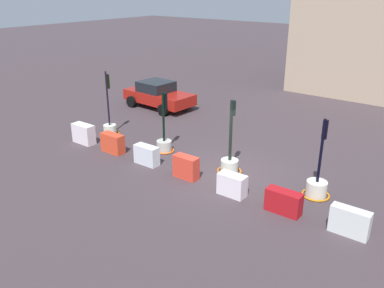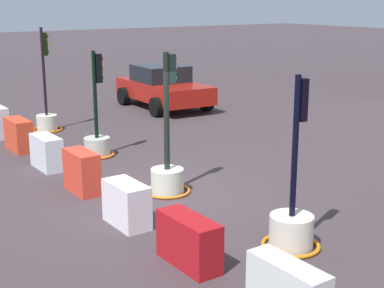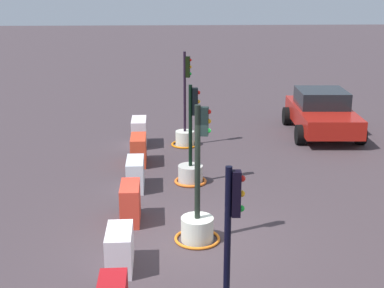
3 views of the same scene
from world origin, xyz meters
name	(u,v)px [view 3 (image 3 of 3)]	position (x,y,z in m)	size (l,w,h in m)	color
ground_plane	(186,241)	(0.00, 0.00, 0.00)	(120.00, 120.00, 0.00)	#40353A
traffic_light_0	(185,132)	(-6.94, 0.22, 0.44)	(0.91, 0.91, 3.09)	silver
traffic_light_1	(191,168)	(-3.43, 0.25, 0.41)	(0.87, 0.87, 2.67)	#B9B6AD
traffic_light_2	(198,220)	(-0.03, 0.23, 0.46)	(0.96, 0.96, 2.89)	silver
construction_barrier_0	(139,132)	(-7.00, -1.29, 0.45)	(1.13, 0.49, 0.90)	white
construction_barrier_1	(139,150)	(-5.11, -1.23, 0.42)	(1.09, 0.46, 0.84)	red
construction_barrier_2	(135,174)	(-3.09, -1.22, 0.39)	(1.07, 0.45, 0.78)	silver
construction_barrier_3	(130,203)	(-1.04, -1.22, 0.44)	(0.98, 0.44, 0.87)	red
construction_barrier_4	(120,249)	(1.06, -1.29, 0.39)	(0.99, 0.49, 0.78)	white
car_red_compact	(322,112)	(-8.20, 5.12, 0.77)	(4.34, 2.44, 1.54)	#A41A12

